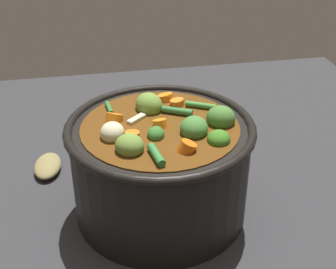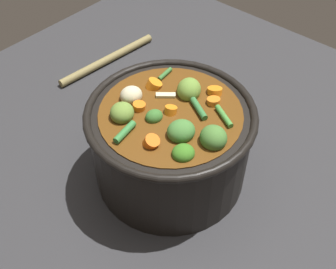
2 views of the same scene
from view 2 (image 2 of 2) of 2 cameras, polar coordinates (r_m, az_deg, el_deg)
The scene contains 3 objects.
ground_plane at distance 0.75m, azimuth 0.31°, elevation -5.22°, with size 1.10×1.10×0.00m, color #2D2D30.
cooking_pot at distance 0.69m, azimuth 0.34°, elevation -1.06°, with size 0.27×0.27×0.17m.
wooden_spoon at distance 0.95m, azimuth -5.51°, elevation 8.32°, with size 0.19×0.26×0.02m.
Camera 2 is at (0.31, -0.36, 0.59)m, focal length 45.01 mm.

